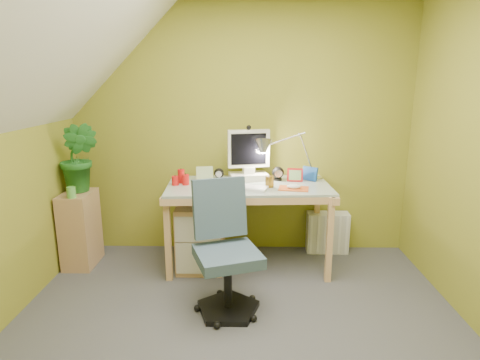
{
  "coord_description": "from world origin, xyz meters",
  "views": [
    {
      "loc": [
        0.05,
        -2.21,
        1.64
      ],
      "look_at": [
        0.0,
        1.0,
        0.85
      ],
      "focal_mm": 30.0,
      "sensor_mm": 36.0,
      "label": 1
    }
  ],
  "objects_px": {
    "task_chair": "(228,255)",
    "potted_plant": "(79,158)",
    "monitor": "(249,150)",
    "desk": "(248,225)",
    "radiator": "(327,232)",
    "desk_lamp": "(298,145)",
    "side_ledge": "(80,229)"
  },
  "relations": [
    {
      "from": "monitor",
      "to": "desk_lamp",
      "type": "distance_m",
      "value": 0.45
    },
    {
      "from": "desk",
      "to": "monitor",
      "type": "distance_m",
      "value": 0.68
    },
    {
      "from": "side_ledge",
      "to": "monitor",
      "type": "bearing_deg",
      "value": 7.51
    },
    {
      "from": "desk_lamp",
      "to": "monitor",
      "type": "bearing_deg",
      "value": -177.8
    },
    {
      "from": "task_chair",
      "to": "radiator",
      "type": "relative_size",
      "value": 2.22
    },
    {
      "from": "potted_plant",
      "to": "radiator",
      "type": "bearing_deg",
      "value": 6.69
    },
    {
      "from": "task_chair",
      "to": "radiator",
      "type": "height_order",
      "value": "task_chair"
    },
    {
      "from": "desk_lamp",
      "to": "task_chair",
      "type": "relative_size",
      "value": 0.72
    },
    {
      "from": "monitor",
      "to": "task_chair",
      "type": "distance_m",
      "value": 1.14
    },
    {
      "from": "task_chair",
      "to": "desk_lamp",
      "type": "bearing_deg",
      "value": 38.9
    },
    {
      "from": "desk_lamp",
      "to": "desk",
      "type": "bearing_deg",
      "value": -156.0
    },
    {
      "from": "desk_lamp",
      "to": "radiator",
      "type": "bearing_deg",
      "value": 21.56
    },
    {
      "from": "task_chair",
      "to": "potted_plant",
      "type": "bearing_deg",
      "value": 129.52
    },
    {
      "from": "desk_lamp",
      "to": "radiator",
      "type": "xyz_separation_m",
      "value": [
        0.33,
        0.12,
        -0.88
      ]
    },
    {
      "from": "side_ledge",
      "to": "radiator",
      "type": "height_order",
      "value": "side_ledge"
    },
    {
      "from": "side_ledge",
      "to": "desk",
      "type": "bearing_deg",
      "value": 0.78
    },
    {
      "from": "radiator",
      "to": "desk_lamp",
      "type": "bearing_deg",
      "value": -159.55
    },
    {
      "from": "desk",
      "to": "side_ledge",
      "type": "xyz_separation_m",
      "value": [
        -1.52,
        -0.02,
        -0.04
      ]
    },
    {
      "from": "desk",
      "to": "monitor",
      "type": "relative_size",
      "value": 2.55
    },
    {
      "from": "monitor",
      "to": "task_chair",
      "type": "bearing_deg",
      "value": -110.48
    },
    {
      "from": "desk",
      "to": "radiator",
      "type": "bearing_deg",
      "value": 17.81
    },
    {
      "from": "potted_plant",
      "to": "task_chair",
      "type": "xyz_separation_m",
      "value": [
        1.34,
        -0.81,
        -0.55
      ]
    },
    {
      "from": "desk_lamp",
      "to": "task_chair",
      "type": "distance_m",
      "value": 1.3
    },
    {
      "from": "potted_plant",
      "to": "radiator",
      "type": "xyz_separation_m",
      "value": [
        2.27,
        0.27,
        -0.79
      ]
    },
    {
      "from": "potted_plant",
      "to": "desk",
      "type": "bearing_deg",
      "value": -1.13
    },
    {
      "from": "monitor",
      "to": "radiator",
      "type": "distance_m",
      "value": 1.15
    },
    {
      "from": "monitor",
      "to": "task_chair",
      "type": "xyz_separation_m",
      "value": [
        -0.15,
        -0.96,
        -0.59
      ]
    },
    {
      "from": "side_ledge",
      "to": "desk_lamp",
      "type": "bearing_deg",
      "value": 5.81
    },
    {
      "from": "desk",
      "to": "task_chair",
      "type": "bearing_deg",
      "value": -103.78
    },
    {
      "from": "task_chair",
      "to": "desk",
      "type": "bearing_deg",
      "value": 59.96
    },
    {
      "from": "desk_lamp",
      "to": "radiator",
      "type": "relative_size",
      "value": 1.6
    },
    {
      "from": "desk",
      "to": "monitor",
      "type": "bearing_deg",
      "value": 87.03
    }
  ]
}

